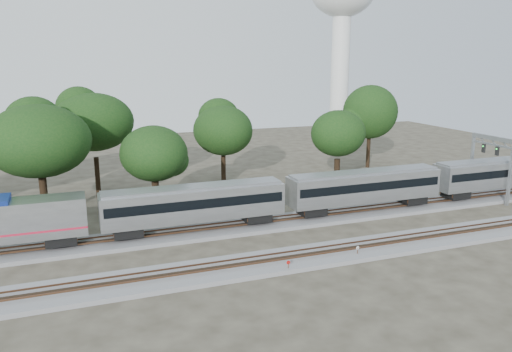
# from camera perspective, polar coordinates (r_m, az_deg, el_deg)

# --- Properties ---
(ground) EXTENTS (160.00, 160.00, 0.00)m
(ground) POSITION_cam_1_polar(r_m,az_deg,el_deg) (47.46, -2.52, -8.64)
(ground) COLOR #383328
(ground) RESTS_ON ground
(track_far) EXTENTS (160.00, 5.00, 0.73)m
(track_far) POSITION_cam_1_polar(r_m,az_deg,el_deg) (52.78, -4.54, -6.15)
(track_far) COLOR slate
(track_far) RESTS_ON ground
(track_near) EXTENTS (160.00, 5.00, 0.73)m
(track_near) POSITION_cam_1_polar(r_m,az_deg,el_deg) (43.88, -0.89, -10.21)
(track_near) COLOR slate
(track_near) RESTS_ON ground
(train) EXTENTS (117.11, 3.35, 4.94)m
(train) POSITION_cam_1_polar(r_m,az_deg,el_deg) (65.01, 19.92, -0.29)
(train) COLOR silver
(train) RESTS_ON ground
(switch_stand_red) EXTENTS (0.33, 0.06, 1.05)m
(switch_stand_red) POSITION_cam_1_polar(r_m,az_deg,el_deg) (42.93, 3.71, -10.11)
(switch_stand_red) COLOR #512D19
(switch_stand_red) RESTS_ON ground
(switch_stand_white) EXTENTS (0.35, 0.14, 1.12)m
(switch_stand_white) POSITION_cam_1_polar(r_m,az_deg,el_deg) (46.74, 11.54, -8.32)
(switch_stand_white) COLOR #512D19
(switch_stand_white) RESTS_ON ground
(switch_lever) EXTENTS (0.52, 0.33, 0.30)m
(switch_lever) POSITION_cam_1_polar(r_m,az_deg,el_deg) (44.99, 8.72, -9.85)
(switch_lever) COLOR #512D19
(switch_lever) RESTS_ON ground
(water_tower) EXTENTS (13.50, 13.50, 37.37)m
(water_tower) POSITION_cam_1_polar(r_m,az_deg,el_deg) (108.87, 9.83, 18.27)
(water_tower) COLOR silver
(water_tower) RESTS_ON ground
(signal_gantry) EXTENTS (0.57, 6.78, 8.24)m
(signal_gantry) POSITION_cam_1_polar(r_m,az_deg,el_deg) (70.14, 25.31, 2.35)
(signal_gantry) COLOR gray
(signal_gantry) RESTS_ON ground
(tree_2) EXTENTS (9.08, 9.08, 12.80)m
(tree_2) POSITION_cam_1_polar(r_m,az_deg,el_deg) (59.67, -23.59, 3.67)
(tree_2) COLOR black
(tree_2) RESTS_ON ground
(tree_3) EXTENTS (10.02, 10.02, 14.13)m
(tree_3) POSITION_cam_1_polar(r_m,az_deg,el_deg) (67.09, -18.08, 5.85)
(tree_3) COLOR black
(tree_3) RESTS_ON ground
(tree_4) EXTENTS (7.20, 7.20, 10.15)m
(tree_4) POSITION_cam_1_polar(r_m,az_deg,el_deg) (58.72, -11.61, 2.53)
(tree_4) COLOR black
(tree_4) RESTS_ON ground
(tree_5) EXTENTS (8.05, 8.05, 11.35)m
(tree_5) POSITION_cam_1_polar(r_m,az_deg,el_deg) (70.66, -3.81, 5.22)
(tree_5) COLOR black
(tree_5) RESTS_ON ground
(tree_6) EXTENTS (7.91, 7.91, 11.15)m
(tree_6) POSITION_cam_1_polar(r_m,az_deg,el_deg) (69.45, 9.38, 4.81)
(tree_6) COLOR black
(tree_6) RESTS_ON ground
(tree_7) EXTENTS (9.43, 9.43, 13.29)m
(tree_7) POSITION_cam_1_polar(r_m,az_deg,el_deg) (84.51, 12.92, 7.14)
(tree_7) COLOR black
(tree_7) RESTS_ON ground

